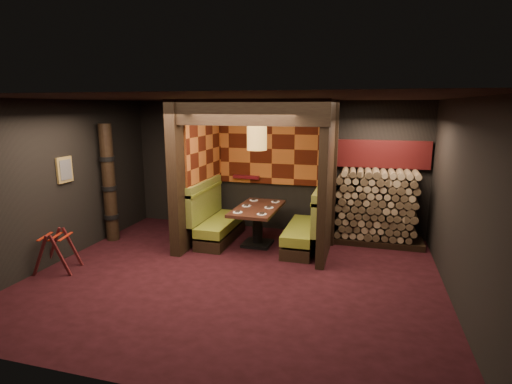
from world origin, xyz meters
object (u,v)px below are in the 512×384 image
object	(u,v)px
pendant_lamp	(257,138)
luggage_rack	(57,250)
firewood_stack	(380,207)
totem_column	(109,184)
dining_table	(258,219)
booth_bench_right	(307,229)
booth_bench_left	(216,221)

from	to	relation	value
pendant_lamp	luggage_rack	bearing A→B (deg)	-144.53
firewood_stack	totem_column	bearing A→B (deg)	-166.81
pendant_lamp	firewood_stack	bearing A→B (deg)	19.29
dining_table	firewood_stack	world-z (taller)	firewood_stack
dining_table	luggage_rack	world-z (taller)	dining_table
pendant_lamp	booth_bench_right	bearing A→B (deg)	6.78
dining_table	booth_bench_right	bearing A→B (deg)	3.88
booth_bench_right	firewood_stack	distance (m)	1.56
luggage_rack	firewood_stack	bearing A→B (deg)	28.88
pendant_lamp	booth_bench_left	bearing A→B (deg)	172.75
firewood_stack	dining_table	bearing A→B (deg)	-161.81
totem_column	firewood_stack	world-z (taller)	totem_column
dining_table	pendant_lamp	distance (m)	1.59
booth_bench_right	dining_table	xyz separation A→B (m)	(-0.98, -0.07, 0.15)
totem_column	firewood_stack	distance (m)	5.50
dining_table	pendant_lamp	size ratio (longest dim) A/B	1.61
booth_bench_left	booth_bench_right	world-z (taller)	same
booth_bench_left	dining_table	bearing A→B (deg)	-4.15
booth_bench_left	firewood_stack	size ratio (longest dim) A/B	0.92
luggage_rack	firewood_stack	distance (m)	6.01
pendant_lamp	totem_column	size ratio (longest dim) A/B	0.39
dining_table	pendant_lamp	world-z (taller)	pendant_lamp
booth_bench_right	dining_table	size ratio (longest dim) A/B	1.06
totem_column	luggage_rack	bearing A→B (deg)	-87.22
dining_table	firewood_stack	size ratio (longest dim) A/B	0.87
booth_bench_right	totem_column	size ratio (longest dim) A/B	0.67
firewood_stack	luggage_rack	bearing A→B (deg)	-151.12
booth_bench_right	totem_column	world-z (taller)	totem_column
dining_table	luggage_rack	bearing A→B (deg)	-143.89
pendant_lamp	totem_column	bearing A→B (deg)	-171.78
booth_bench_left	luggage_rack	world-z (taller)	booth_bench_left
firewood_stack	booth_bench_left	bearing A→B (deg)	-167.83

